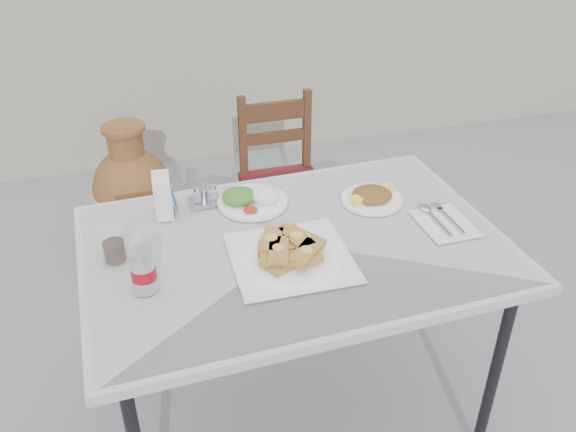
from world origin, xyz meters
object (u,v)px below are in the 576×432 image
object	(u,v)px
pide_plate	(291,249)
soda_can	(143,271)
cafe_table	(295,256)
salad_rice_plate	(252,198)
salad_chopped_plate	(372,196)
chair	(282,182)
cola_glass	(114,247)
napkin_holder	(163,195)
condiment_caddy	(205,197)
terracotta_urn	(133,195)

from	to	relation	value
pide_plate	soda_can	size ratio (longest dim) A/B	2.85
cafe_table	pide_plate	xyz separation A→B (m)	(-0.04, -0.08, 0.09)
salad_rice_plate	soda_can	distance (m)	0.55
salad_chopped_plate	chair	bearing A→B (deg)	96.18
salad_rice_plate	cola_glass	size ratio (longest dim) A/B	2.36
salad_rice_plate	chair	world-z (taller)	salad_rice_plate
soda_can	cola_glass	distance (m)	0.19
soda_can	napkin_holder	distance (m)	0.41
cola_glass	chair	bearing A→B (deg)	50.33
pide_plate	condiment_caddy	world-z (taller)	condiment_caddy
cola_glass	terracotta_urn	size ratio (longest dim) A/B	0.15
salad_chopped_plate	terracotta_urn	bearing A→B (deg)	125.44
cafe_table	chair	distance (m)	1.08
chair	terracotta_urn	size ratio (longest dim) A/B	1.21
salad_chopped_plate	soda_can	xyz separation A→B (m)	(-0.80, -0.28, 0.05)
salad_chopped_plate	soda_can	size ratio (longest dim) A/B	1.69
pide_plate	cafe_table	bearing A→B (deg)	65.01
cola_glass	condiment_caddy	bearing A→B (deg)	39.00
pide_plate	napkin_holder	bearing A→B (deg)	132.67
salad_chopped_plate	chair	xyz separation A→B (m)	(-0.09, 0.84, -0.37)
pide_plate	soda_can	world-z (taller)	soda_can
pide_plate	chair	size ratio (longest dim) A/B	0.43
cola_glass	condiment_caddy	size ratio (longest dim) A/B	0.94
salad_rice_plate	cola_glass	distance (m)	0.51
salad_chopped_plate	napkin_holder	xyz separation A→B (m)	(-0.71, 0.12, 0.05)
pide_plate	salad_rice_plate	bearing A→B (deg)	96.79
napkin_holder	condiment_caddy	world-z (taller)	napkin_holder
salad_chopped_plate	terracotta_urn	world-z (taller)	salad_chopped_plate
napkin_holder	terracotta_urn	size ratio (longest dim) A/B	0.19
cafe_table	salad_rice_plate	bearing A→B (deg)	106.29
pide_plate	salad_chopped_plate	bearing A→B (deg)	33.85
chair	cola_glass	bearing A→B (deg)	-129.62
cola_glass	condiment_caddy	xyz separation A→B (m)	(0.31, 0.25, -0.02)
cola_glass	napkin_holder	bearing A→B (deg)	52.90
cafe_table	chair	bearing A→B (deg)	76.60
soda_can	condiment_caddy	xyz separation A→B (m)	(0.24, 0.43, -0.04)
pide_plate	terracotta_urn	world-z (taller)	pide_plate
pide_plate	chair	distance (m)	1.19
cafe_table	cola_glass	xyz separation A→B (m)	(-0.55, 0.06, 0.10)
soda_can	napkin_holder	size ratio (longest dim) A/B	0.94
cola_glass	chair	distance (m)	1.30
pide_plate	cola_glass	xyz separation A→B (m)	(-0.51, 0.14, 0.01)
salad_chopped_plate	napkin_holder	distance (m)	0.72
soda_can	terracotta_urn	bearing A→B (deg)	90.00
salad_rice_plate	napkin_holder	xyz separation A→B (m)	(-0.30, 0.02, 0.05)
pide_plate	salad_chopped_plate	size ratio (longest dim) A/B	1.69
salad_chopped_plate	soda_can	world-z (taller)	soda_can
cafe_table	cola_glass	world-z (taller)	cola_glass
soda_can	condiment_caddy	world-z (taller)	soda_can
salad_rice_plate	chair	distance (m)	0.89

